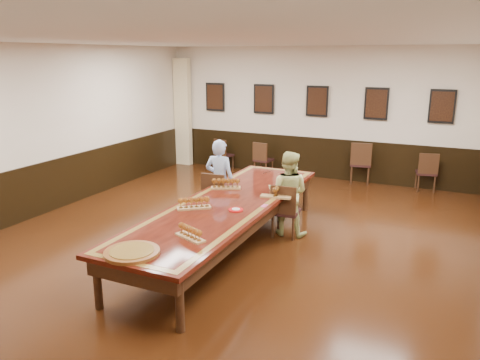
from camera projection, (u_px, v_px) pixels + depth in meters
The scene contains 23 objects.
floor at pixel (227, 248), 7.50m from camera, with size 8.00×10.00×0.02m, color black.
ceiling at pixel (225, 39), 6.67m from camera, with size 8.00×10.00×0.02m, color white.
wall_back at pixel (317, 113), 11.47m from camera, with size 8.00×0.02×3.20m, color beige.
wall_left at pixel (34, 132), 8.72m from camera, with size 0.02×10.00×3.20m, color beige.
chair_man at pixel (218, 197), 8.55m from camera, with size 0.45×0.49×0.95m, color black, non-canonical shape.
chair_woman at pixel (286, 210), 7.88m from camera, with size 0.43×0.47×0.93m, color black, non-canonical shape.
spare_chair_a at pixel (224, 154), 12.47m from camera, with size 0.40×0.43×0.85m, color black, non-canonical shape.
spare_chair_b at pixel (264, 159), 11.88m from camera, with size 0.41×0.44×0.87m, color black, non-canonical shape.
spare_chair_c at pixel (360, 162), 11.14m from camera, with size 0.47×0.52×1.01m, color black, non-canonical shape.
spare_chair_d at pixel (426, 171), 10.54m from camera, with size 0.42×0.46×0.89m, color black, non-canonical shape.
person_man at pixel (220, 180), 8.57m from camera, with size 0.56×0.37×1.52m, color #547FD3.
person_woman at pixel (288, 193), 7.90m from camera, with size 0.72×0.56×1.45m, color #C8CE81.
pink_phone at pixel (264, 206), 7.14m from camera, with size 0.07×0.14×0.01m, color #E64C8C.
curtain at pixel (183, 113), 12.87m from camera, with size 0.45×0.18×2.90m, color beige.
wainscoting at pixel (227, 218), 7.37m from camera, with size 8.00×10.00×1.00m.
conference_table at pixel (227, 211), 7.34m from camera, with size 1.40×5.00×0.76m.
posters at pixel (317, 101), 11.33m from camera, with size 6.14×0.04×0.74m.
flight_a at pixel (226, 184), 8.05m from camera, with size 0.52×0.36×0.19m.
flight_b at pixel (276, 193), 7.55m from camera, with size 0.51×0.24×0.18m.
flight_c at pixel (194, 203), 7.00m from camera, with size 0.49×0.42×0.19m.
flight_d at pixel (190, 233), 5.86m from camera, with size 0.48×0.30×0.17m.
red_plate_grp at pixel (236, 210), 6.94m from camera, with size 0.22×0.22×0.03m.
carved_platter at pixel (132, 252), 5.42m from camera, with size 0.81×0.81×0.05m.
Camera 1 is at (3.13, -6.22, 2.99)m, focal length 35.00 mm.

